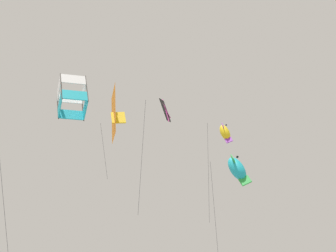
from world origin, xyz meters
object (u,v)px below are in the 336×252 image
at_px(kite_box_mid_left, 72,98).
at_px(kite_diamond_near_right, 165,111).
at_px(kite_fish_low_drifter, 225,133).
at_px(kite_delta_near_left, 115,115).
at_px(kite_fish_highest, 237,169).

distance_m(kite_box_mid_left, kite_diamond_near_right, 5.81).
bearing_deg(kite_fish_low_drifter, kite_box_mid_left, -23.67).
bearing_deg(kite_box_mid_left, kite_diamond_near_right, 117.88).
bearing_deg(kite_delta_near_left, kite_fish_low_drifter, 111.72).
bearing_deg(kite_box_mid_left, kite_delta_near_left, 156.71).
relative_size(kite_fish_highest, kite_fish_low_drifter, 1.54).
distance_m(kite_fish_highest, kite_diamond_near_right, 4.48).
relative_size(kite_box_mid_left, kite_delta_near_left, 1.78).
bearing_deg(kite_fish_low_drifter, kite_fish_highest, 12.70).
bearing_deg(kite_fish_low_drifter, kite_diamond_near_right, -16.88).
bearing_deg(kite_diamond_near_right, kite_delta_near_left, -121.83).
distance_m(kite_delta_near_left, kite_fish_low_drifter, 7.27).
relative_size(kite_delta_near_left, kite_diamond_near_right, 0.78).
bearing_deg(kite_fish_highest, kite_fish_low_drifter, -164.68).
height_order(kite_box_mid_left, kite_delta_near_left, kite_delta_near_left).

